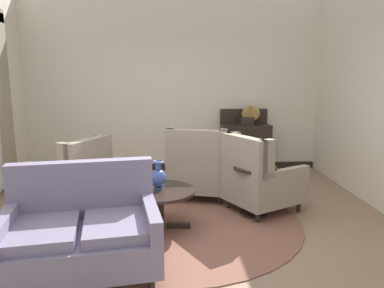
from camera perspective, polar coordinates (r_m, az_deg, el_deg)
name	(u,v)px	position (r m, az deg, el deg)	size (l,w,h in m)	color
ground	(179,231)	(4.50, -2.03, -13.19)	(8.11, 8.11, 0.00)	#896B51
wall_back	(174,84)	(7.01, -2.81, 9.14)	(5.67, 0.08, 3.25)	beige
wall_right	(377,88)	(5.74, 26.49, 7.65)	(0.08, 4.05, 3.25)	beige
baseboard_back	(175,167)	(7.17, -2.69, -3.47)	(5.51, 0.03, 0.12)	black
area_rug	(178,221)	(4.77, -2.14, -11.66)	(3.06, 3.06, 0.01)	brown
coffee_table	(160,197)	(4.45, -4.99, -8.13)	(0.84, 0.84, 0.48)	black
porcelain_vase	(158,177)	(4.41, -5.18, -5.12)	(0.19, 0.19, 0.34)	#384C93
settee	(82,233)	(3.61, -16.54, -12.88)	(1.48, 1.10, 1.00)	slate
armchair_back_corner	(74,176)	(5.46, -17.61, -4.73)	(1.16, 1.13, 0.97)	gray
armchair_near_window	(259,180)	(5.03, 10.19, -5.43)	(1.14, 1.09, 1.05)	gray
armchair_beside_settee	(199,169)	(5.51, 1.12, -3.79)	(1.04, 1.07, 1.06)	gray
side_table	(254,186)	(4.90, 9.55, -6.32)	(0.56, 0.56, 0.65)	black
sideboard	(245,145)	(6.98, 8.13, -0.14)	(0.89, 0.44, 1.17)	black
gramophone	(250,112)	(6.81, 8.82, 4.94)	(0.43, 0.50, 0.51)	black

